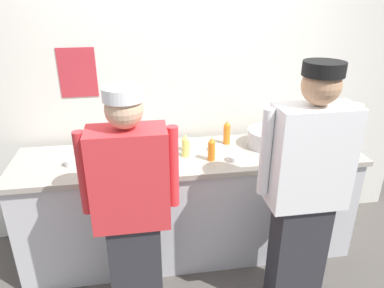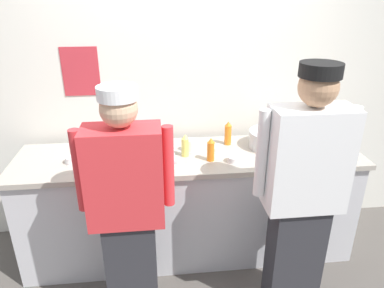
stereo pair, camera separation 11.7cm
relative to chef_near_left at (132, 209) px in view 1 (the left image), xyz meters
name	(u,v)px [view 1 (the left image)]	position (x,y,z in m)	size (l,w,h in m)	color
ground_plane	(197,278)	(0.45, 0.27, -0.88)	(9.00, 9.00, 0.00)	#514C47
wall_back	(181,83)	(0.45, 1.10, 0.50)	(4.24, 0.11, 2.75)	silver
prep_counter	(190,204)	(0.45, 0.63, -0.42)	(2.71, 0.68, 0.92)	silver
chef_near_left	(132,209)	(0.00, 0.00, 0.00)	(0.60, 0.24, 1.64)	#2D2D33
chef_center	(306,189)	(1.11, -0.04, 0.06)	(0.63, 0.24, 1.75)	#2D2D33
plate_stack_front	(323,147)	(1.53, 0.56, 0.07)	(0.24, 0.24, 0.05)	white
mixing_bowl_steel	(270,138)	(1.13, 0.70, 0.11)	(0.37, 0.37, 0.14)	#B7BABF
sheet_tray	(147,157)	(0.12, 0.62, 0.05)	(0.43, 0.31, 0.02)	#B7BABF
squeeze_bottle_primary	(211,149)	(0.60, 0.51, 0.13)	(0.06, 0.06, 0.18)	orange
squeeze_bottle_secondary	(227,133)	(0.79, 0.79, 0.14)	(0.06, 0.06, 0.20)	orange
squeeze_bottle_spare	(185,146)	(0.42, 0.61, 0.13)	(0.06, 0.06, 0.18)	#E5E066
ramekin_orange_sauce	(70,162)	(-0.44, 0.58, 0.07)	(0.09, 0.09, 0.05)	white
ramekin_green_sauce	(85,153)	(-0.35, 0.74, 0.07)	(0.09, 0.09, 0.05)	white
ramekin_red_sauce	(234,158)	(0.77, 0.46, 0.07)	(0.09, 0.09, 0.04)	white
ramekin_yellow_sauce	(216,148)	(0.67, 0.68, 0.06)	(0.11, 0.11, 0.04)	white
deli_cup	(190,145)	(0.47, 0.70, 0.09)	(0.09, 0.09, 0.10)	white
chefs_knife	(95,165)	(-0.27, 0.55, 0.05)	(0.28, 0.03, 0.02)	#B7BABF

